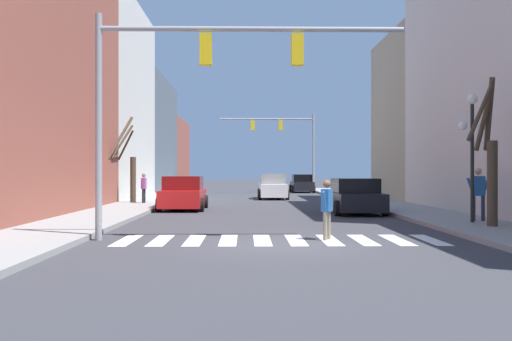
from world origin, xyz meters
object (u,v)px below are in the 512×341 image
(traffic_signal_far, at_px, (286,135))
(pedestrian_waiting_at_curb, at_px, (327,204))
(street_lamp_right_corner, at_px, (472,131))
(car_parked_left_near, at_px, (355,197))
(traffic_signal_near, at_px, (193,73))
(car_parked_right_far, at_px, (302,184))
(car_at_intersection, at_px, (273,187))
(street_tree_left_far, at_px, (490,158))
(street_tree_left_mid, at_px, (129,166))
(pedestrian_on_right_sidewalk, at_px, (478,189))
(pedestrian_on_left_sidewalk, at_px, (144,185))
(car_parked_left_mid, at_px, (183,194))

(traffic_signal_far, height_order, pedestrian_waiting_at_curb, traffic_signal_far)
(street_lamp_right_corner, bearing_deg, traffic_signal_far, 97.58)
(car_parked_left_near, bearing_deg, traffic_signal_near, 148.06)
(street_lamp_right_corner, height_order, car_parked_right_far, street_lamp_right_corner)
(traffic_signal_far, relative_size, pedestrian_waiting_at_curb, 4.97)
(car_at_intersection, xyz_separation_m, car_parked_right_far, (3.05, 11.92, -0.05))
(car_parked_left_near, distance_m, street_tree_left_far, 8.13)
(pedestrian_waiting_at_curb, distance_m, street_tree_left_mid, 18.56)
(car_parked_right_far, bearing_deg, street_tree_left_mid, 149.74)
(traffic_signal_far, relative_size, pedestrian_on_right_sidewalk, 4.41)
(car_parked_right_far, relative_size, street_tree_left_mid, 0.93)
(car_parked_left_near, height_order, street_tree_left_far, street_tree_left_far)
(pedestrian_on_left_sidewalk, bearing_deg, car_parked_left_mid, -136.29)
(car_parked_left_mid, bearing_deg, pedestrian_on_right_sidewalk, -127.43)
(pedestrian_on_right_sidewalk, distance_m, street_tree_left_far, 2.06)
(car_parked_left_near, height_order, car_parked_right_far, car_parked_right_far)
(car_at_intersection, xyz_separation_m, street_tree_left_far, (5.79, -21.23, 1.46))
(traffic_signal_near, xyz_separation_m, street_tree_left_mid, (-4.89, 16.45, -2.35))
(car_parked_left_near, relative_size, pedestrian_on_left_sidewalk, 2.90)
(pedestrian_waiting_at_curb, bearing_deg, car_parked_right_far, -157.59)
(car_parked_left_near, relative_size, car_parked_right_far, 1.06)
(pedestrian_waiting_at_curb, bearing_deg, traffic_signal_far, -155.32)
(pedestrian_on_right_sidewalk, bearing_deg, car_at_intersection, 115.19)
(traffic_signal_far, height_order, street_tree_left_far, traffic_signal_far)
(car_parked_left_near, bearing_deg, street_tree_left_far, -159.21)
(street_tree_left_far, bearing_deg, car_parked_left_near, 110.79)
(traffic_signal_far, height_order, car_at_intersection, traffic_signal_far)
(car_parked_left_mid, relative_size, street_tree_left_far, 0.97)
(traffic_signal_far, distance_m, car_parked_left_near, 24.91)
(car_parked_left_mid, relative_size, pedestrian_waiting_at_curb, 2.80)
(car_parked_left_mid, bearing_deg, car_at_intersection, -23.16)
(pedestrian_waiting_at_curb, bearing_deg, traffic_signal_near, -63.64)
(pedestrian_on_right_sidewalk, height_order, pedestrian_on_left_sidewalk, pedestrian_on_right_sidewalk)
(car_parked_right_far, relative_size, pedestrian_on_right_sidewalk, 2.39)
(street_tree_left_mid, bearing_deg, car_at_intersection, 41.62)
(traffic_signal_near, relative_size, street_tree_left_far, 1.79)
(car_parked_left_near, bearing_deg, car_parked_right_far, -0.23)
(car_parked_right_far, relative_size, pedestrian_on_left_sidewalk, 2.74)
(pedestrian_on_right_sidewalk, bearing_deg, pedestrian_on_left_sidewalk, 146.46)
(pedestrian_on_left_sidewalk, xyz_separation_m, street_tree_left_mid, (-0.88, 0.56, 1.04))
(car_parked_right_far, bearing_deg, car_parked_left_mid, 161.27)
(street_tree_left_mid, bearing_deg, street_tree_left_far, -45.29)
(street_lamp_right_corner, distance_m, street_tree_left_mid, 18.87)
(pedestrian_waiting_at_curb, bearing_deg, car_at_intersection, -152.36)
(pedestrian_on_right_sidewalk, bearing_deg, traffic_signal_near, -148.13)
(traffic_signal_far, distance_m, pedestrian_waiting_at_curb, 34.67)
(car_parked_left_near, relative_size, car_at_intersection, 0.97)
(pedestrian_on_right_sidewalk, height_order, street_tree_left_mid, street_tree_left_mid)
(street_tree_left_far, bearing_deg, car_parked_right_far, 94.72)
(traffic_signal_far, distance_m, car_parked_left_mid, 23.18)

